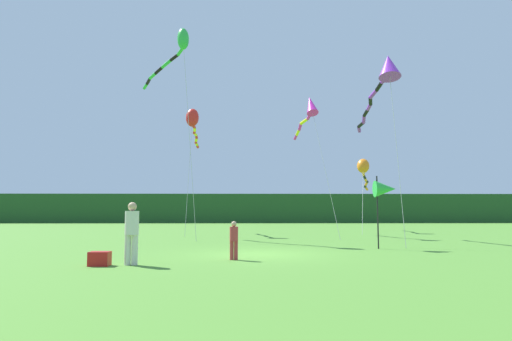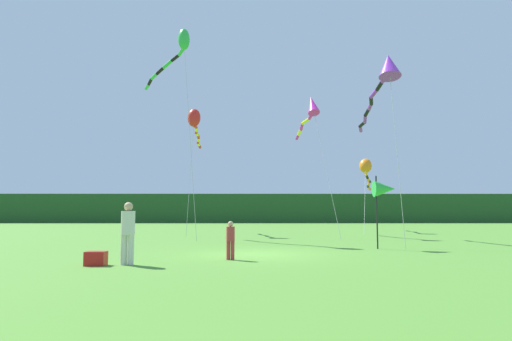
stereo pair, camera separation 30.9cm
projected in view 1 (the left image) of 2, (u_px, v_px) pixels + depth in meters
name	position (u px, v px, depth m)	size (l,w,h in m)	color
ground_plane	(259.00, 254.00, 16.16)	(120.00, 120.00, 0.00)	#4C842D
distant_treeline	(250.00, 208.00, 61.14)	(108.00, 2.15, 3.95)	#234C23
person_adult	(132.00, 230.00, 12.98)	(0.40, 0.40, 1.83)	silver
person_child	(234.00, 238.00, 14.34)	(0.27, 0.27, 1.24)	#B23338
cooler_box	(100.00, 259.00, 12.73)	(0.57, 0.41, 0.40)	red
banner_flag_pole	(385.00, 190.00, 18.72)	(0.90, 0.70, 3.05)	black
kite_magenta	(309.00, 109.00, 29.47)	(1.68, 8.29, 9.31)	#B2B2B2
kite_purple	(385.00, 74.00, 22.17)	(1.18, 8.92, 9.33)	#B2B2B2
kite_red	(193.00, 122.00, 31.13)	(0.89, 7.33, 8.75)	#B2B2B2
kite_orange	(364.00, 169.00, 34.28)	(2.87, 8.75, 5.75)	#B2B2B2
kite_green	(177.00, 48.00, 26.39)	(4.55, 6.61, 12.24)	#B2B2B2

